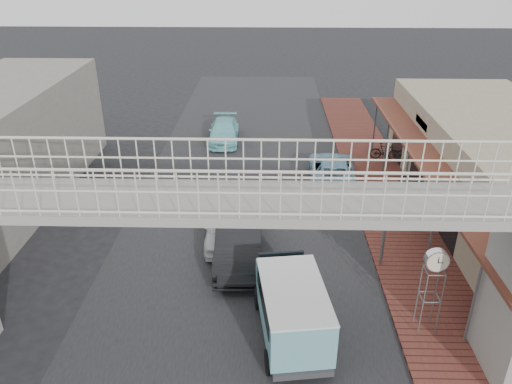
# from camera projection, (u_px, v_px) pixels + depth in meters

# --- Properties ---
(ground) EXTENTS (120.00, 120.00, 0.00)m
(ground) POSITION_uv_depth(u_px,v_px,m) (237.00, 278.00, 17.60)
(ground) COLOR black
(ground) RESTS_ON ground
(road_strip) EXTENTS (10.00, 60.00, 0.01)m
(road_strip) POSITION_uv_depth(u_px,v_px,m) (237.00, 278.00, 17.60)
(road_strip) COLOR black
(road_strip) RESTS_ON ground
(sidewalk) EXTENTS (3.00, 40.00, 0.10)m
(sidewalk) POSITION_uv_depth(u_px,v_px,m) (402.00, 235.00, 20.11)
(sidewalk) COLOR maroon
(sidewalk) RESTS_ON ground
(footbridge) EXTENTS (16.40, 2.40, 6.34)m
(footbridge) POSITION_uv_depth(u_px,v_px,m) (226.00, 270.00, 12.61)
(footbridge) COLOR gray
(footbridge) RESTS_ON ground
(white_hatchback) EXTENTS (1.76, 3.84, 1.28)m
(white_hatchback) POSITION_uv_depth(u_px,v_px,m) (224.00, 226.00, 19.63)
(white_hatchback) COLOR white
(white_hatchback) RESTS_ON ground
(dark_sedan) EXTENTS (1.79, 4.80, 1.57)m
(dark_sedan) POSITION_uv_depth(u_px,v_px,m) (239.00, 240.00, 18.41)
(dark_sedan) COLOR black
(dark_sedan) RESTS_ON ground
(angkot_curb) EXTENTS (2.55, 5.03, 1.36)m
(angkot_curb) POSITION_uv_depth(u_px,v_px,m) (332.00, 170.00, 24.35)
(angkot_curb) COLOR #6798B3
(angkot_curb) RESTS_ON ground
(angkot_far) EXTENTS (1.80, 4.21, 1.21)m
(angkot_far) POSITION_uv_depth(u_px,v_px,m) (224.00, 131.00, 29.68)
(angkot_far) COLOR #80D5DE
(angkot_far) RESTS_ON ground
(angkot_van) EXTENTS (2.29, 4.18, 1.95)m
(angkot_van) POSITION_uv_depth(u_px,v_px,m) (292.00, 304.00, 14.42)
(angkot_van) COLOR black
(angkot_van) RESTS_ON ground
(motorcycle_near) EXTENTS (1.99, 0.76, 1.03)m
(motorcycle_near) POSITION_uv_depth(u_px,v_px,m) (398.00, 186.00, 22.91)
(motorcycle_near) COLOR black
(motorcycle_near) RESTS_ON sidewalk
(motorcycle_far) EXTENTS (1.65, 0.84, 0.95)m
(motorcycle_far) POSITION_uv_depth(u_px,v_px,m) (385.00, 151.00, 26.86)
(motorcycle_far) COLOR black
(motorcycle_far) RESTS_ON sidewalk
(street_clock) EXTENTS (0.69, 0.55, 2.81)m
(street_clock) POSITION_uv_depth(u_px,v_px,m) (436.00, 264.00, 14.15)
(street_clock) COLOR #59595B
(street_clock) RESTS_ON sidewalk
(arrow_sign) EXTENTS (2.05, 1.37, 3.40)m
(arrow_sign) POSITION_uv_depth(u_px,v_px,m) (411.00, 194.00, 17.23)
(arrow_sign) COLOR #59595B
(arrow_sign) RESTS_ON sidewalk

